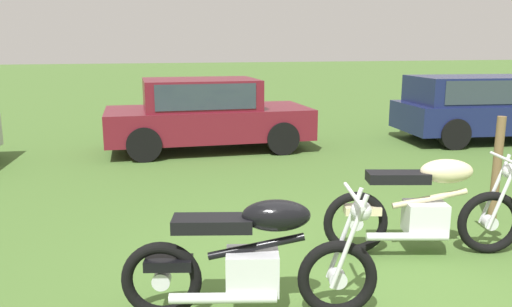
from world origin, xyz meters
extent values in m
plane|color=#476B2D|center=(0.00, 0.00, 0.00)|extent=(120.00, 120.00, 0.00)
torus|color=black|center=(-0.34, -0.49, 0.31)|extent=(0.62, 0.25, 0.62)
torus|color=black|center=(-1.65, -0.13, 0.31)|extent=(0.62, 0.25, 0.62)
cylinder|color=silver|center=(-0.34, -0.49, 0.31)|extent=(0.16, 0.13, 0.14)
cylinder|color=silver|center=(-1.65, -0.13, 0.31)|extent=(0.16, 0.13, 0.14)
cylinder|color=silver|center=(-0.26, -0.42, 0.65)|extent=(0.27, 0.11, 0.74)
cylinder|color=silver|center=(-0.30, -0.59, 0.65)|extent=(0.27, 0.11, 0.74)
cube|color=silver|center=(-0.97, -0.31, 0.38)|extent=(0.47, 0.40, 0.32)
cylinder|color=black|center=(-0.94, -0.32, 0.58)|extent=(0.73, 0.26, 0.21)
ellipsoid|color=black|center=(-0.80, -0.36, 0.83)|extent=(0.57, 0.39, 0.24)
cube|color=black|center=(-1.26, -0.23, 0.77)|extent=(0.64, 0.39, 0.10)
cube|color=black|center=(-1.59, -0.14, 0.45)|extent=(0.40, 0.27, 0.08)
cylinder|color=silver|center=(-0.24, -0.52, 0.98)|extent=(0.20, 0.63, 0.03)
sphere|color=silver|center=(-0.18, -0.53, 0.86)|extent=(0.20, 0.20, 0.16)
cylinder|color=silver|center=(-1.23, -0.41, 0.24)|extent=(0.79, 0.29, 0.08)
torus|color=black|center=(1.67, 0.19, 0.33)|extent=(0.65, 0.27, 0.65)
torus|color=black|center=(0.37, 0.57, 0.33)|extent=(0.65, 0.27, 0.65)
cylinder|color=silver|center=(1.67, 0.19, 0.33)|extent=(0.16, 0.14, 0.14)
cylinder|color=silver|center=(0.37, 0.57, 0.33)|extent=(0.16, 0.14, 0.14)
cylinder|color=silver|center=(1.76, 0.26, 0.65)|extent=(0.27, 0.11, 0.73)
cylinder|color=silver|center=(1.70, 0.08, 0.65)|extent=(0.27, 0.11, 0.73)
cube|color=silver|center=(1.04, 0.37, 0.38)|extent=(0.47, 0.40, 0.32)
cylinder|color=beige|center=(1.07, 0.37, 0.58)|extent=(0.73, 0.27, 0.21)
ellipsoid|color=beige|center=(1.21, 0.32, 0.86)|extent=(0.57, 0.40, 0.24)
cube|color=black|center=(0.75, 0.46, 0.80)|extent=(0.64, 0.40, 0.10)
cube|color=beige|center=(0.43, 0.55, 0.47)|extent=(0.40, 0.27, 0.08)
cylinder|color=silver|center=(1.77, 0.16, 0.98)|extent=(0.21, 0.62, 0.03)
sphere|color=silver|center=(1.83, 0.14, 0.86)|extent=(0.20, 0.20, 0.16)
cylinder|color=silver|center=(0.79, 0.28, 0.24)|extent=(0.79, 0.30, 0.08)
cube|color=maroon|center=(0.02, 6.24, 0.55)|extent=(4.11, 2.01, 0.60)
cube|color=maroon|center=(-0.13, 6.25, 1.13)|extent=(2.29, 1.74, 0.60)
cube|color=#2D3842|center=(-0.13, 6.25, 1.15)|extent=(1.96, 1.75, 0.48)
cylinder|color=black|center=(1.37, 7.01, 0.32)|extent=(0.65, 0.25, 0.64)
cylinder|color=black|center=(1.28, 5.33, 0.32)|extent=(0.65, 0.25, 0.64)
cylinder|color=black|center=(-1.25, 7.15, 0.32)|extent=(0.65, 0.25, 0.64)
cylinder|color=black|center=(-1.34, 5.46, 0.32)|extent=(0.65, 0.25, 0.64)
cube|color=#161E4C|center=(6.30, 5.38, 0.55)|extent=(4.42, 2.34, 0.60)
cube|color=#161E4C|center=(5.91, 5.44, 1.13)|extent=(3.14, 1.98, 0.60)
cube|color=#2D3842|center=(5.91, 5.44, 1.15)|extent=(2.71, 1.95, 0.48)
cylinder|color=black|center=(5.04, 6.39, 0.32)|extent=(0.67, 0.31, 0.64)
cylinder|color=black|center=(4.80, 4.79, 0.32)|extent=(0.67, 0.31, 0.64)
cylinder|color=brown|center=(2.35, 0.90, 0.64)|extent=(0.10, 0.10, 1.29)
camera|label=1|loc=(-1.99, -3.79, 2.07)|focal=35.61mm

